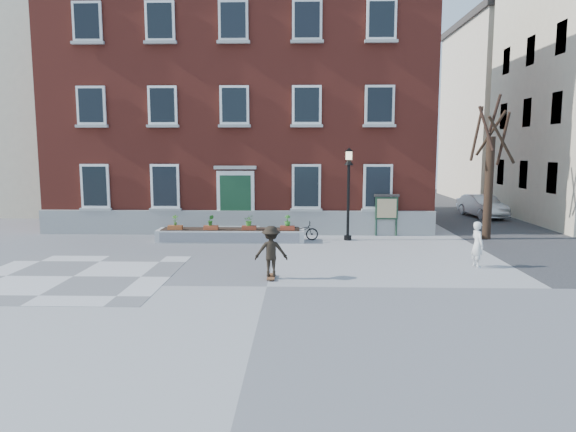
{
  "coord_description": "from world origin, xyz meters",
  "views": [
    {
      "loc": [
        0.97,
        -14.13,
        3.87
      ],
      "look_at": [
        0.5,
        4.0,
        1.5
      ],
      "focal_mm": 32.0,
      "sensor_mm": 36.0,
      "label": 1
    }
  ],
  "objects_px": {
    "bystander": "(477,244)",
    "lamp_post": "(349,181)",
    "parked_car": "(482,206)",
    "notice_board": "(387,208)",
    "bicycle": "(300,231)",
    "skateboarder": "(271,251)"
  },
  "relations": [
    {
      "from": "bicycle",
      "to": "skateboarder",
      "type": "height_order",
      "value": "skateboarder"
    },
    {
      "from": "parked_car",
      "to": "notice_board",
      "type": "distance_m",
      "value": 9.25
    },
    {
      "from": "bicycle",
      "to": "parked_car",
      "type": "xyz_separation_m",
      "value": [
        10.38,
        7.77,
        0.24
      ]
    },
    {
      "from": "parked_car",
      "to": "bystander",
      "type": "distance_m",
      "value": 13.41
    },
    {
      "from": "bystander",
      "to": "lamp_post",
      "type": "xyz_separation_m",
      "value": [
        -3.81,
        4.96,
        1.78
      ]
    },
    {
      "from": "parked_car",
      "to": "bystander",
      "type": "xyz_separation_m",
      "value": [
        -4.53,
        -12.62,
        0.12
      ]
    },
    {
      "from": "bicycle",
      "to": "bystander",
      "type": "distance_m",
      "value": 7.61
    },
    {
      "from": "bicycle",
      "to": "bystander",
      "type": "relative_size",
      "value": 1.02
    },
    {
      "from": "lamp_post",
      "to": "notice_board",
      "type": "relative_size",
      "value": 2.1
    },
    {
      "from": "lamp_post",
      "to": "notice_board",
      "type": "distance_m",
      "value": 2.5
    },
    {
      "from": "bystander",
      "to": "parked_car",
      "type": "bearing_deg",
      "value": -31.12
    },
    {
      "from": "bicycle",
      "to": "skateboarder",
      "type": "xyz_separation_m",
      "value": [
        -0.85,
        -6.54,
        0.43
      ]
    },
    {
      "from": "notice_board",
      "to": "bicycle",
      "type": "bearing_deg",
      "value": -162.15
    },
    {
      "from": "notice_board",
      "to": "skateboarder",
      "type": "height_order",
      "value": "notice_board"
    },
    {
      "from": "notice_board",
      "to": "bystander",
      "type": "bearing_deg",
      "value": -71.94
    },
    {
      "from": "parked_car",
      "to": "lamp_post",
      "type": "xyz_separation_m",
      "value": [
        -8.34,
        -7.66,
        1.9
      ]
    },
    {
      "from": "skateboarder",
      "to": "bystander",
      "type": "bearing_deg",
      "value": 14.14
    },
    {
      "from": "bicycle",
      "to": "lamp_post",
      "type": "xyz_separation_m",
      "value": [
        2.04,
        0.11,
        2.13
      ]
    },
    {
      "from": "bystander",
      "to": "notice_board",
      "type": "height_order",
      "value": "notice_board"
    },
    {
      "from": "bystander",
      "to": "lamp_post",
      "type": "relative_size",
      "value": 0.39
    },
    {
      "from": "parked_car",
      "to": "lamp_post",
      "type": "distance_m",
      "value": 11.48
    },
    {
      "from": "skateboarder",
      "to": "bicycle",
      "type": "bearing_deg",
      "value": 82.57
    }
  ]
}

